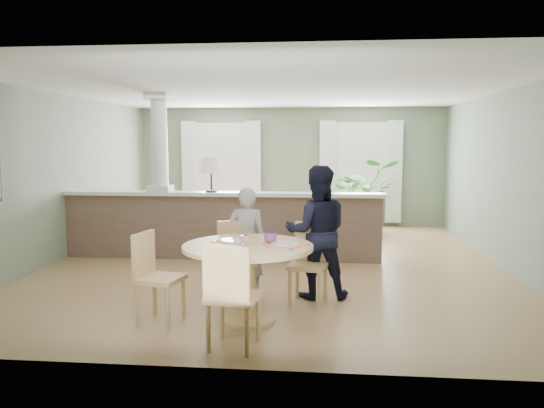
# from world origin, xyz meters

# --- Properties ---
(ground) EXTENTS (8.00, 8.00, 0.00)m
(ground) POSITION_xyz_m (0.00, 0.00, 0.00)
(ground) COLOR tan
(ground) RESTS_ON ground
(room_shell) EXTENTS (7.02, 8.02, 2.71)m
(room_shell) POSITION_xyz_m (-0.03, 0.63, 1.81)
(room_shell) COLOR gray
(room_shell) RESTS_ON ground
(pony_wall) EXTENTS (5.32, 0.38, 2.70)m
(pony_wall) POSITION_xyz_m (-0.99, 0.20, 0.71)
(pony_wall) COLOR brown
(pony_wall) RESTS_ON ground
(sofa) EXTENTS (3.15, 1.86, 0.86)m
(sofa) POSITION_xyz_m (-0.99, 1.73, 0.43)
(sofa) COLOR #825B47
(sofa) RESTS_ON ground
(houseplant) EXTENTS (1.66, 1.52, 1.56)m
(houseplant) POSITION_xyz_m (1.64, 3.14, 0.78)
(houseplant) COLOR #326F2C
(houseplant) RESTS_ON ground
(dining_table) EXTENTS (1.39, 1.39, 0.95)m
(dining_table) POSITION_xyz_m (-0.02, -2.79, 0.67)
(dining_table) COLOR tan
(dining_table) RESTS_ON ground
(chair_far_boy) EXTENTS (0.55, 0.55, 0.95)m
(chair_far_boy) POSITION_xyz_m (-0.30, -1.94, 0.52)
(chair_far_boy) COLOR tan
(chair_far_boy) RESTS_ON ground
(chair_far_man) EXTENTS (0.51, 0.51, 0.96)m
(chair_far_man) POSITION_xyz_m (0.61, -2.04, 0.53)
(chair_far_man) COLOR tan
(chair_far_man) RESTS_ON ground
(chair_near) EXTENTS (0.52, 0.52, 1.01)m
(chair_near) POSITION_xyz_m (-0.07, -3.61, 0.56)
(chair_near) COLOR tan
(chair_near) RESTS_ON ground
(chair_side) EXTENTS (0.52, 0.52, 0.96)m
(chair_side) POSITION_xyz_m (-1.03, -2.87, 0.53)
(chair_side) COLOR tan
(chair_side) RESTS_ON ground
(child_person) EXTENTS (0.50, 0.33, 1.36)m
(child_person) POSITION_xyz_m (-0.19, -1.75, 0.68)
(child_person) COLOR #939398
(child_person) RESTS_ON ground
(man_person) EXTENTS (0.85, 0.69, 1.64)m
(man_person) POSITION_xyz_m (0.69, -1.82, 0.82)
(man_person) COLOR black
(man_person) RESTS_ON ground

